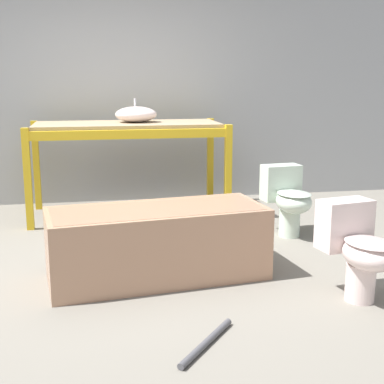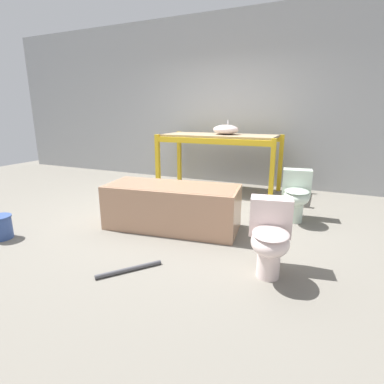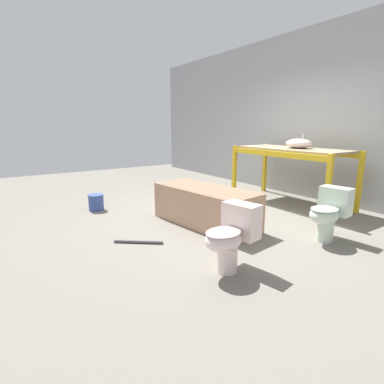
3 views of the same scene
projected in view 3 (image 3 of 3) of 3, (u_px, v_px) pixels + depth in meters
ground_plane at (222, 215)px, 4.81m from camera, size 12.00×12.00×0.00m
warehouse_wall_rear at (315, 115)px, 5.68m from camera, size 10.80×0.08×3.20m
shelving_rack at (292, 156)px, 5.33m from camera, size 2.10×0.94×1.02m
sink_basin at (299, 143)px, 5.22m from camera, size 0.45×0.40×0.25m
bathtub_main at (205, 203)px, 4.32m from camera, size 1.69×0.86×0.54m
toilet_near at (231, 235)px, 2.91m from camera, size 0.44×0.63×0.66m
toilet_far at (329, 212)px, 3.69m from camera, size 0.41×0.61×0.66m
bucket_white at (96, 202)px, 5.07m from camera, size 0.27×0.27×0.27m
loose_pipe at (138, 242)px, 3.66m from camera, size 0.41×0.50×0.04m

